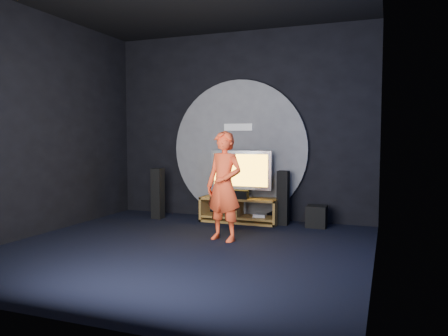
# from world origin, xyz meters

# --- Properties ---
(floor) EXTENTS (5.00, 5.00, 0.00)m
(floor) POSITION_xyz_m (0.00, 0.00, 0.00)
(floor) COLOR black
(floor) RESTS_ON ground
(back_wall) EXTENTS (5.00, 0.04, 3.50)m
(back_wall) POSITION_xyz_m (0.00, 2.50, 1.75)
(back_wall) COLOR black
(back_wall) RESTS_ON ground
(front_wall) EXTENTS (5.00, 0.04, 3.50)m
(front_wall) POSITION_xyz_m (0.00, -2.50, 1.75)
(front_wall) COLOR black
(front_wall) RESTS_ON ground
(left_wall) EXTENTS (0.04, 5.00, 3.50)m
(left_wall) POSITION_xyz_m (-2.50, 0.00, 1.75)
(left_wall) COLOR black
(left_wall) RESTS_ON ground
(right_wall) EXTENTS (0.04, 5.00, 3.50)m
(right_wall) POSITION_xyz_m (2.50, 0.00, 1.75)
(right_wall) COLOR black
(right_wall) RESTS_ON ground
(wall_disc_panel) EXTENTS (2.60, 0.11, 2.60)m
(wall_disc_panel) POSITION_xyz_m (0.00, 2.44, 1.30)
(wall_disc_panel) COLOR #515156
(wall_disc_panel) RESTS_ON ground
(media_console) EXTENTS (1.41, 0.45, 0.45)m
(media_console) POSITION_xyz_m (0.15, 2.05, 0.19)
(media_console) COLOR olive
(media_console) RESTS_ON ground
(tv) EXTENTS (1.13, 0.22, 0.84)m
(tv) POSITION_xyz_m (0.15, 2.12, 0.91)
(tv) COLOR #BAB9C1
(tv) RESTS_ON media_console
(center_speaker) EXTENTS (0.40, 0.15, 0.15)m
(center_speaker) POSITION_xyz_m (0.15, 1.90, 0.53)
(center_speaker) COLOR black
(center_speaker) RESTS_ON media_console
(remote) EXTENTS (0.18, 0.05, 0.02)m
(remote) POSITION_xyz_m (-0.27, 1.93, 0.46)
(remote) COLOR black
(remote) RESTS_ON media_console
(tower_speaker_left) EXTENTS (0.19, 0.21, 0.95)m
(tower_speaker_left) POSITION_xyz_m (-1.42, 1.87, 0.47)
(tower_speaker_left) COLOR black
(tower_speaker_left) RESTS_ON ground
(tower_speaker_right) EXTENTS (0.19, 0.21, 0.95)m
(tower_speaker_right) POSITION_xyz_m (0.93, 2.12, 0.47)
(tower_speaker_right) COLOR black
(tower_speaker_right) RESTS_ON ground
(subwoofer) EXTENTS (0.33, 0.33, 0.37)m
(subwoofer) POSITION_xyz_m (1.51, 2.12, 0.18)
(subwoofer) COLOR black
(subwoofer) RESTS_ON ground
(player) EXTENTS (0.67, 0.53, 1.62)m
(player) POSITION_xyz_m (0.37, 0.66, 0.81)
(player) COLOR #EA441F
(player) RESTS_ON ground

